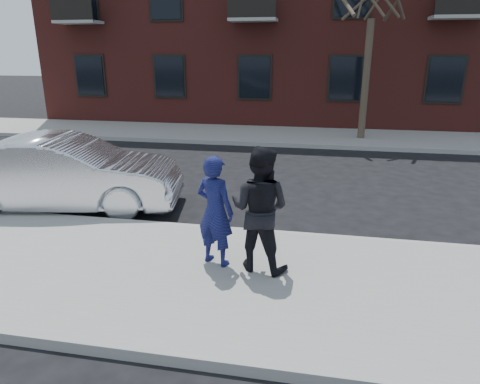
# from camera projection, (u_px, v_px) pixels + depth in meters

# --- Properties ---
(ground) EXTENTS (100.00, 100.00, 0.00)m
(ground) POSITION_uv_depth(u_px,v_px,m) (122.00, 268.00, 6.77)
(ground) COLOR black
(ground) RESTS_ON ground
(near_sidewalk) EXTENTS (50.00, 3.50, 0.15)m
(near_sidewalk) POSITION_uv_depth(u_px,v_px,m) (114.00, 271.00, 6.52)
(near_sidewalk) COLOR gray
(near_sidewalk) RESTS_ON ground
(near_curb) EXTENTS (50.00, 0.10, 0.15)m
(near_curb) POSITION_uv_depth(u_px,v_px,m) (157.00, 226.00, 8.20)
(near_curb) COLOR #999691
(near_curb) RESTS_ON ground
(far_sidewalk) EXTENTS (50.00, 3.50, 0.15)m
(far_sidewalk) POSITION_uv_depth(u_px,v_px,m) (245.00, 134.00, 17.25)
(far_sidewalk) COLOR gray
(far_sidewalk) RESTS_ON ground
(far_curb) EXTENTS (50.00, 0.10, 0.15)m
(far_curb) POSITION_uv_depth(u_px,v_px,m) (236.00, 143.00, 15.57)
(far_curb) COLOR #999691
(far_curb) RESTS_ON ground
(silver_sedan) EXTENTS (5.04, 2.51, 1.59)m
(silver_sedan) POSITION_uv_depth(u_px,v_px,m) (65.00, 173.00, 9.08)
(silver_sedan) COLOR silver
(silver_sedan) RESTS_ON ground
(man_hoodie) EXTENTS (0.72, 0.60, 1.70)m
(man_hoodie) POSITION_uv_depth(u_px,v_px,m) (215.00, 211.00, 6.36)
(man_hoodie) COLOR navy
(man_hoodie) RESTS_ON near_sidewalk
(man_peacoat) EXTENTS (1.04, 0.89, 1.87)m
(man_peacoat) POSITION_uv_depth(u_px,v_px,m) (260.00, 209.00, 6.20)
(man_peacoat) COLOR black
(man_peacoat) RESTS_ON near_sidewalk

